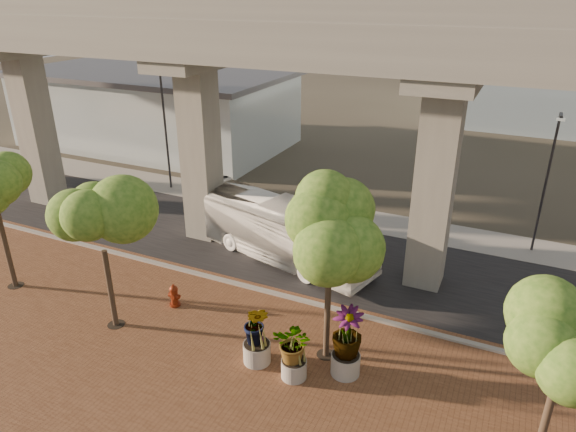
% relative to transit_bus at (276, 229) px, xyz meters
% --- Properties ---
extents(ground, '(160.00, 160.00, 0.00)m').
position_rel_transit_bus_xyz_m(ground, '(1.39, -1.42, -1.52)').
color(ground, '#333025').
rests_on(ground, ground).
extents(brick_plaza, '(70.00, 13.00, 0.06)m').
position_rel_transit_bus_xyz_m(brick_plaza, '(1.39, -9.42, -1.49)').
color(brick_plaza, brown).
rests_on(brick_plaza, ground).
extents(asphalt_road, '(90.00, 8.00, 0.04)m').
position_rel_transit_bus_xyz_m(asphalt_road, '(1.39, 0.58, -1.50)').
color(asphalt_road, black).
rests_on(asphalt_road, ground).
extents(curb_strip, '(70.00, 0.25, 0.16)m').
position_rel_transit_bus_xyz_m(curb_strip, '(1.39, -3.42, -1.44)').
color(curb_strip, gray).
rests_on(curb_strip, ground).
extents(far_sidewalk, '(90.00, 3.00, 0.06)m').
position_rel_transit_bus_xyz_m(far_sidewalk, '(1.39, 6.08, -1.49)').
color(far_sidewalk, gray).
rests_on(far_sidewalk, ground).
extents(transit_viaduct, '(72.00, 5.60, 12.40)m').
position_rel_transit_bus_xyz_m(transit_viaduct, '(1.39, 0.58, 5.76)').
color(transit_viaduct, gray).
rests_on(transit_viaduct, ground).
extents(station_pavilion, '(23.00, 13.00, 6.30)m').
position_rel_transit_bus_xyz_m(station_pavilion, '(-18.61, 14.58, 1.69)').
color(station_pavilion, silver).
rests_on(station_pavilion, ground).
extents(transit_bus, '(11.23, 5.37, 3.05)m').
position_rel_transit_bus_xyz_m(transit_bus, '(0.00, 0.00, 0.00)').
color(transit_bus, white).
rests_on(transit_bus, ground).
extents(fire_hydrant, '(0.52, 0.46, 1.03)m').
position_rel_transit_bus_xyz_m(fire_hydrant, '(-1.90, -6.01, -0.97)').
color(fire_hydrant, '#661D0B').
rests_on(fire_hydrant, ground).
extents(planter_front, '(2.00, 2.00, 2.20)m').
position_rel_transit_bus_xyz_m(planter_front, '(4.58, -7.90, -0.13)').
color(planter_front, '#A59E95').
rests_on(planter_front, ground).
extents(planter_right, '(2.52, 2.52, 2.69)m').
position_rel_transit_bus_xyz_m(planter_right, '(6.15, -6.97, 0.17)').
color(planter_right, '#ADA79C').
rests_on(planter_right, ground).
extents(planter_left, '(2.23, 2.23, 2.45)m').
position_rel_transit_bus_xyz_m(planter_left, '(3.02, -7.71, 0.03)').
color(planter_left, '#A49D94').
rests_on(planter_left, ground).
extents(street_tree_near_west, '(3.80, 3.80, 6.24)m').
position_rel_transit_bus_xyz_m(street_tree_near_west, '(-3.25, -8.15, 3.02)').
color(street_tree_near_west, '#4A372A').
rests_on(street_tree_near_west, ground).
extents(street_tree_near_east, '(3.66, 3.66, 6.89)m').
position_rel_transit_bus_xyz_m(street_tree_near_east, '(5.17, -6.32, 3.73)').
color(street_tree_near_east, '#4A372A').
rests_on(street_tree_near_east, ground).
extents(street_tree_far_east, '(3.14, 3.14, 5.46)m').
position_rel_transit_bus_xyz_m(street_tree_far_east, '(12.36, -8.10, 2.54)').
color(street_tree_far_east, '#4A372A').
rests_on(street_tree_far_east, ground).
extents(streetlamp_west, '(0.41, 1.19, 8.21)m').
position_rel_transit_bus_xyz_m(streetlamp_west, '(-10.83, 5.59, 3.27)').
color(streetlamp_west, '#2A2B2F').
rests_on(streetlamp_west, ground).
extents(streetlamp_east, '(0.36, 1.05, 7.25)m').
position_rel_transit_bus_xyz_m(streetlamp_east, '(11.91, 5.98, 2.71)').
color(streetlamp_east, '#29292D').
rests_on(streetlamp_east, ground).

